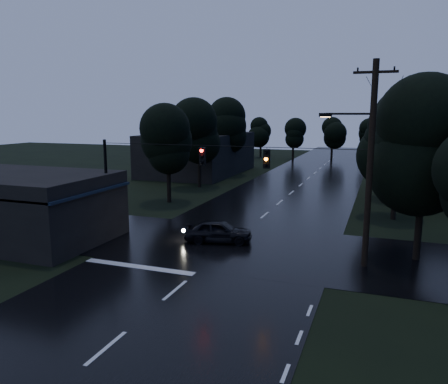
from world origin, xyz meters
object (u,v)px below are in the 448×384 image
Objects in this scene: car at (218,231)px; storefront at (12,205)px; utility_pole_main at (368,161)px; utility_pole_far at (386,157)px.

storefront is at bearing 91.59° from car.
car is at bearing 170.45° from utility_pole_main.
storefront is 1.62× the size of utility_pole_far.
storefront reaches higher than car.
utility_pole_main is 9.52m from car.
storefront is at bearing -174.39° from utility_pole_main.
storefront is 20.71m from utility_pole_main.
storefront is 28.56m from utility_pole_far.
storefront is at bearing -138.20° from utility_pole_far.
car is (12.13, 3.38, -1.34)m from storefront.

